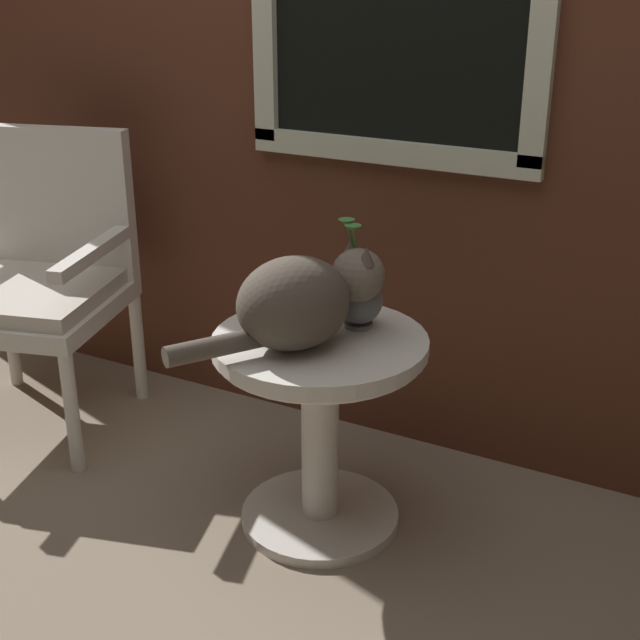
# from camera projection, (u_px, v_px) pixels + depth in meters

# --- Properties ---
(ground_plane) EXTENTS (6.00, 6.00, 0.00)m
(ground_plane) POSITION_uv_depth(u_px,v_px,m) (224.00, 513.00, 2.54)
(ground_plane) COLOR gray
(back_wall) EXTENTS (4.00, 0.07, 2.60)m
(back_wall) POSITION_uv_depth(u_px,v_px,m) (334.00, 26.00, 2.58)
(back_wall) COLOR #562D1E
(back_wall) RESTS_ON ground_plane
(wicker_side_table) EXTENTS (0.57, 0.57, 0.57)m
(wicker_side_table) POSITION_uv_depth(u_px,v_px,m) (320.00, 398.00, 2.36)
(wicker_side_table) COLOR silver
(wicker_side_table) RESTS_ON ground_plane
(wicker_chair) EXTENTS (0.68, 0.68, 0.97)m
(wicker_chair) POSITION_uv_depth(u_px,v_px,m) (38.00, 271.00, 2.90)
(wicker_chair) COLOR silver
(wicker_chair) RESTS_ON ground_plane
(cat) EXTENTS (0.39, 0.53, 0.25)m
(cat) POSITION_uv_depth(u_px,v_px,m) (301.00, 300.00, 2.20)
(cat) COLOR brown
(cat) RESTS_ON wicker_side_table
(pewter_vase_with_ivy) EXTENTS (0.13, 0.13, 0.29)m
(pewter_vase_with_ivy) POSITION_uv_depth(u_px,v_px,m) (359.00, 295.00, 2.33)
(pewter_vase_with_ivy) COLOR slate
(pewter_vase_with_ivy) RESTS_ON wicker_side_table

